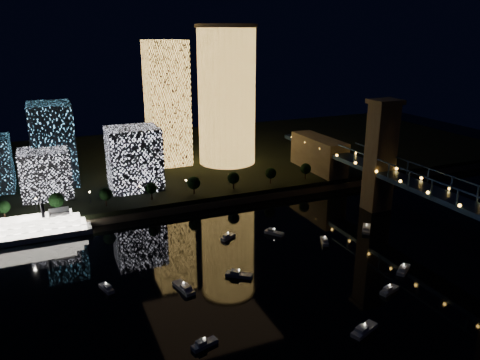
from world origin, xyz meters
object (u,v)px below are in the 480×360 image
at_px(truss_bridge, 461,209).
at_px(tower_rectangular, 167,104).
at_px(riverboat, 23,230).
at_px(tower_cylindrical, 227,96).

bearing_deg(truss_bridge, tower_rectangular, 116.80).
xyz_separation_m(truss_bridge, riverboat, (-148.34, 72.78, -12.41)).
height_order(truss_bridge, riverboat, truss_bridge).
xyz_separation_m(tower_cylindrical, truss_bridge, (40.08, -130.59, -27.13)).
relative_size(tower_rectangular, riverboat, 1.38).
distance_m(truss_bridge, riverboat, 165.69).
xyz_separation_m(tower_cylindrical, tower_rectangular, (-31.35, 10.82, -4.21)).
bearing_deg(truss_bridge, riverboat, 153.87).
xyz_separation_m(tower_rectangular, riverboat, (-76.90, -68.63, -35.33)).
xyz_separation_m(tower_rectangular, truss_bridge, (71.43, -141.41, -22.92)).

